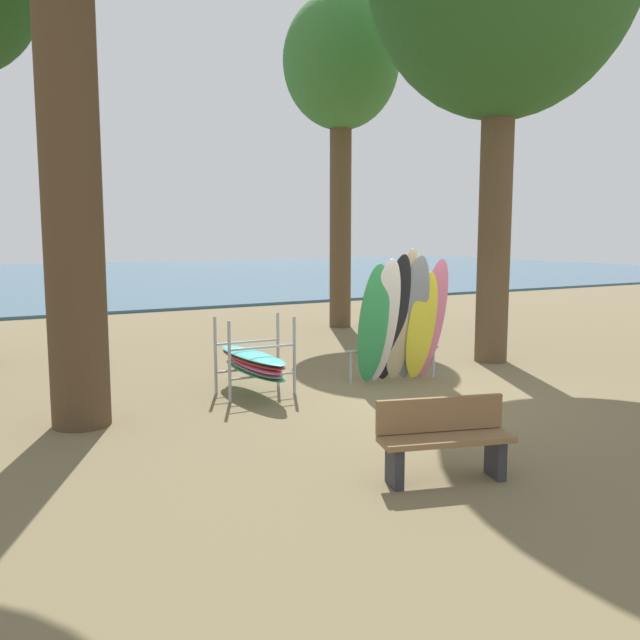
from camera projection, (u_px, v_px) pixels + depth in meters
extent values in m
plane|color=brown|center=(422.00, 394.00, 10.84)|extent=(80.00, 80.00, 0.00)
cube|color=#38607A|center=(76.00, 278.00, 37.91)|extent=(80.00, 36.00, 0.10)
cylinder|color=#4C3823|center=(69.00, 140.00, 8.63)|extent=(0.77, 0.77, 7.47)
cylinder|color=brown|center=(495.00, 209.00, 13.24)|extent=(0.63, 0.63, 6.05)
cylinder|color=brown|center=(340.00, 215.00, 18.21)|extent=(0.58, 0.58, 6.04)
ellipsoid|color=#387033|center=(341.00, 61.00, 17.70)|extent=(3.04, 3.04, 3.50)
ellipsoid|color=#339E56|center=(373.00, 325.00, 11.29)|extent=(0.67, 0.79, 2.08)
ellipsoid|color=white|center=(383.00, 322.00, 11.36)|extent=(0.68, 0.90, 2.16)
ellipsoid|color=black|center=(393.00, 319.00, 11.42)|extent=(0.63, 0.87, 2.23)
ellipsoid|color=#C6B289|center=(403.00, 316.00, 11.48)|extent=(0.64, 0.82, 2.31)
ellipsoid|color=gray|center=(412.00, 319.00, 11.56)|extent=(0.72, 0.91, 2.20)
ellipsoid|color=yellow|center=(422.00, 326.00, 11.64)|extent=(0.61, 0.67, 1.92)
ellipsoid|color=pink|center=(431.00, 320.00, 11.70)|extent=(0.59, 0.73, 2.14)
cylinder|color=#9EA0A5|center=(351.00, 367.00, 11.60)|extent=(0.04, 0.04, 0.55)
cylinder|color=#9EA0A5|center=(434.00, 362.00, 12.06)|extent=(0.04, 0.04, 0.55)
cylinder|color=#9EA0A5|center=(393.00, 349.00, 11.79)|extent=(1.69, 0.40, 0.04)
cylinder|color=#9EA0A5|center=(230.00, 362.00, 10.25)|extent=(0.05, 0.05, 1.25)
cylinder|color=#9EA0A5|center=(294.00, 355.00, 10.78)|extent=(0.05, 0.05, 1.25)
cylinder|color=#9EA0A5|center=(215.00, 356.00, 10.77)|extent=(0.05, 0.05, 1.25)
cylinder|color=#9EA0A5|center=(278.00, 350.00, 11.30)|extent=(0.05, 0.05, 1.25)
cylinder|color=#9EA0A5|center=(263.00, 376.00, 10.55)|extent=(1.10, 0.04, 0.04)
cylinder|color=#9EA0A5|center=(263.00, 347.00, 10.49)|extent=(1.10, 0.04, 0.04)
cylinder|color=#9EA0A5|center=(248.00, 369.00, 11.07)|extent=(1.10, 0.04, 0.04)
cylinder|color=#9EA0A5|center=(247.00, 342.00, 11.01)|extent=(1.10, 0.04, 0.04)
ellipsoid|color=#339E56|center=(254.00, 370.00, 10.79)|extent=(0.53, 2.11, 0.06)
ellipsoid|color=gray|center=(254.00, 366.00, 10.78)|extent=(0.64, 2.13, 0.06)
ellipsoid|color=pink|center=(253.00, 362.00, 10.77)|extent=(0.66, 2.13, 0.06)
ellipsoid|color=red|center=(252.00, 359.00, 10.75)|extent=(0.54, 2.11, 0.06)
ellipsoid|color=#38B2AD|center=(252.00, 355.00, 10.75)|extent=(0.57, 2.11, 0.06)
cube|color=#2D2D33|center=(394.00, 466.00, 6.89)|extent=(0.18, 0.34, 0.42)
cube|color=#2D2D33|center=(495.00, 458.00, 7.14)|extent=(0.18, 0.34, 0.42)
cube|color=olive|center=(446.00, 439.00, 6.99)|extent=(1.46, 0.77, 0.06)
cube|color=olive|center=(440.00, 414.00, 7.13)|extent=(1.36, 0.45, 0.36)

